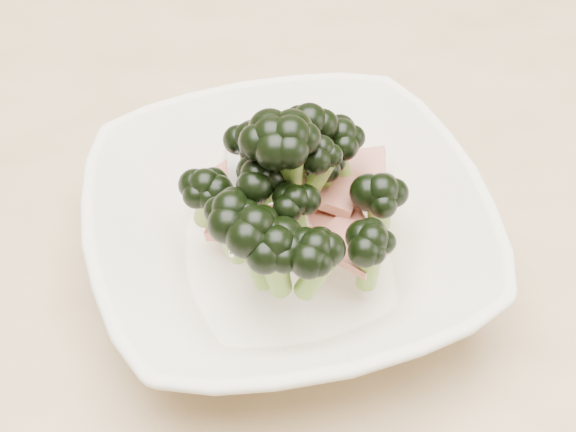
{
  "coord_description": "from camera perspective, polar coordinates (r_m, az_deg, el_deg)",
  "views": [
    {
      "loc": [
        0.03,
        -0.42,
        1.18
      ],
      "look_at": [
        0.03,
        -0.07,
        0.8
      ],
      "focal_mm": 50.0,
      "sensor_mm": 36.0,
      "label": 1
    }
  ],
  "objects": [
    {
      "name": "broccoli_dish",
      "position": [
        0.52,
        0.04,
        -0.7
      ],
      "size": [
        0.32,
        0.32,
        0.13
      ],
      "color": "#F3E8CE",
      "rests_on": "dining_table"
    },
    {
      "name": "dining_table",
      "position": [
        0.67,
        -2.56,
        -4.5
      ],
      "size": [
        1.2,
        0.8,
        0.75
      ],
      "color": "tan",
      "rests_on": "ground"
    }
  ]
}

